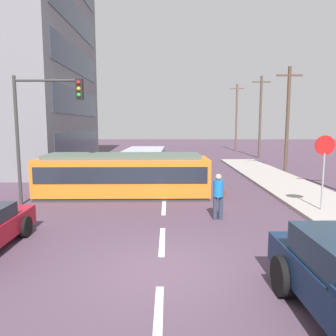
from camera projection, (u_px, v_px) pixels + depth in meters
ground_plane at (165, 189)px, 17.74m from camera, size 120.00×120.00×0.00m
sidewalk_curb_right at (328, 206)px, 13.75m from camera, size 3.20×36.00×0.14m
lane_stripe_0 at (159, 320)px, 5.84m from camera, size 0.16×2.40×0.01m
lane_stripe_1 at (163, 241)px, 9.80m from camera, size 0.16×2.40×0.01m
lane_stripe_2 at (165, 207)px, 13.77m from camera, size 0.16×2.40×0.01m
lane_stripe_3 at (166, 177)px, 21.90m from camera, size 0.16×2.40×0.01m
lane_stripe_4 at (167, 165)px, 27.85m from camera, size 0.16×2.40×0.01m
streetcar_tram at (124, 174)px, 15.82m from camera, size 8.05×2.66×2.05m
city_bus at (145, 160)px, 22.56m from camera, size 2.69×5.97×1.77m
pedestrian_crossing at (219, 194)px, 11.92m from camera, size 0.47×0.36×1.67m
parked_sedan_mid at (84, 172)px, 19.81m from camera, size 2.00×4.22×1.19m
stop_sign at (325, 157)px, 12.63m from camera, size 0.76×0.07×2.88m
traffic_light_mast at (43, 116)px, 13.79m from camera, size 2.89×0.33×5.42m
utility_pole_mid at (288, 118)px, 23.40m from camera, size 1.80×0.24×7.42m
utility_pole_far at (261, 116)px, 33.72m from camera, size 1.80×0.24×8.28m
utility_pole_distant at (237, 116)px, 42.84m from camera, size 1.80×0.24×8.59m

